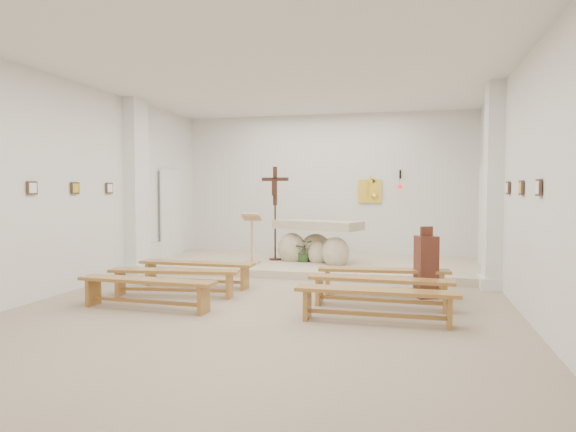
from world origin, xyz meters
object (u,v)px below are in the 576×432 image
(bench_right_front, at_px, (384,275))
(bench_left_second, at_px, (174,276))
(crucifix_stand, at_px, (275,206))
(bench_right_third, at_px, (376,298))
(bench_left_third, at_px, (146,286))
(donation_pedestal, at_px, (426,266))
(bench_left_front, at_px, (197,268))
(bench_right_second, at_px, (380,285))
(altar, at_px, (317,244))
(lectern, at_px, (252,238))

(bench_right_front, xyz_separation_m, bench_left_second, (-3.21, -0.87, 0.00))
(bench_left_second, bearing_deg, crucifix_stand, 70.73)
(bench_right_front, bearing_deg, crucifix_stand, 129.28)
(bench_right_third, bearing_deg, bench_right_front, 90.35)
(bench_left_second, xyz_separation_m, bench_left_third, (0.00, -0.87, 0.00))
(crucifix_stand, xyz_separation_m, donation_pedestal, (3.14, -2.56, -0.83))
(donation_pedestal, relative_size, bench_left_front, 0.54)
(donation_pedestal, xyz_separation_m, bench_right_third, (-0.65, -1.74, -0.17))
(bench_right_front, xyz_separation_m, bench_right_third, (0.00, -1.73, 0.00))
(bench_right_front, distance_m, bench_left_third, 3.65)
(bench_left_second, xyz_separation_m, bench_right_second, (3.21, -0.00, 0.00))
(donation_pedestal, bearing_deg, bench_right_front, 159.26)
(bench_right_second, bearing_deg, bench_left_second, -177.78)
(crucifix_stand, distance_m, bench_right_front, 3.71)
(bench_right_front, height_order, bench_left_third, same)
(bench_left_front, xyz_separation_m, bench_left_third, (0.00, -1.73, 0.00))
(donation_pedestal, distance_m, bench_left_third, 4.24)
(bench_left_front, bearing_deg, bench_right_front, 1.00)
(bench_right_second, bearing_deg, bench_right_third, -87.78)
(bench_right_second, height_order, bench_right_third, same)
(bench_left_third, bearing_deg, donation_pedestal, 27.25)
(altar, bearing_deg, crucifix_stand, -164.23)
(bench_left_second, bearing_deg, bench_left_third, -97.36)
(bench_right_front, relative_size, bench_left_third, 1.00)
(bench_right_third, bearing_deg, lectern, 127.96)
(bench_left_third, height_order, bench_right_third, same)
(crucifix_stand, height_order, bench_right_second, crucifix_stand)
(crucifix_stand, height_order, bench_left_second, crucifix_stand)
(bench_right_front, height_order, bench_left_second, same)
(lectern, xyz_separation_m, crucifix_stand, (0.33, 0.64, 0.65))
(lectern, xyz_separation_m, bench_left_second, (-0.39, -2.79, -0.35))
(altar, bearing_deg, bench_left_third, -91.14)
(donation_pedestal, relative_size, bench_right_third, 0.54)
(crucifix_stand, distance_m, bench_right_third, 5.06)
(donation_pedestal, relative_size, bench_left_second, 0.54)
(altar, relative_size, lectern, 1.89)
(crucifix_stand, bearing_deg, bench_left_front, -97.61)
(bench_left_second, bearing_deg, donation_pedestal, 5.39)
(altar, xyz_separation_m, bench_left_third, (-1.66, -4.22, -0.19))
(altar, xyz_separation_m, bench_left_front, (-1.66, -2.49, -0.19))
(altar, relative_size, donation_pedestal, 1.79)
(altar, relative_size, crucifix_stand, 0.99)
(altar, bearing_deg, bench_right_front, -37.81)
(crucifix_stand, height_order, bench_left_third, crucifix_stand)
(altar, distance_m, bench_right_second, 3.70)
(bench_right_third, bearing_deg, altar, 110.46)
(bench_left_front, xyz_separation_m, bench_left_second, (0.00, -0.87, 0.00))
(donation_pedestal, bearing_deg, lectern, 129.59)
(bench_left_third, relative_size, bench_right_third, 1.01)
(crucifix_stand, distance_m, donation_pedestal, 4.13)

